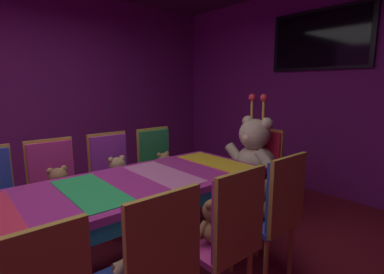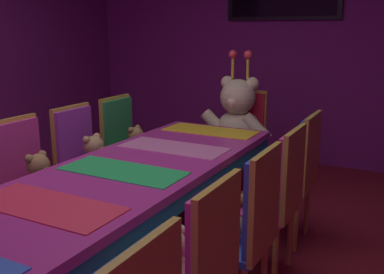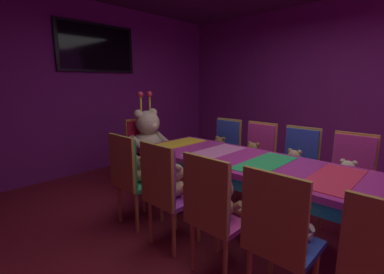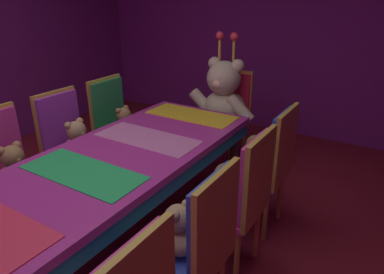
{
  "view_description": "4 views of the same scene",
  "coord_description": "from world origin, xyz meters",
  "views": [
    {
      "loc": [
        1.91,
        -0.71,
        1.46
      ],
      "look_at": [
        -0.1,
        1.01,
        0.99
      ],
      "focal_mm": 27.2,
      "sensor_mm": 36.0,
      "label": 1
    },
    {
      "loc": [
        1.55,
        -2.05,
        1.57
      ],
      "look_at": [
        -0.09,
        1.05,
        0.71
      ],
      "focal_mm": 41.63,
      "sensor_mm": 36.0,
      "label": 2
    },
    {
      "loc": [
        -2.25,
        -1.18,
        1.48
      ],
      "look_at": [
        0.03,
        0.99,
        0.85
      ],
      "focal_mm": 25.11,
      "sensor_mm": 36.0,
      "label": 3
    },
    {
      "loc": [
        1.51,
        -1.22,
        1.73
      ],
      "look_at": [
        0.15,
        0.98,
        0.65
      ],
      "focal_mm": 32.9,
      "sensor_mm": 36.0,
      "label": 4
    }
  ],
  "objects": [
    {
      "name": "wall_back",
      "position": [
        0.0,
        3.2,
        1.4
      ],
      "size": [
        5.2,
        0.12,
        2.8
      ],
      "primitive_type": "cube",
      "color": "#721E72",
      "rests_on": "ground_plane"
    },
    {
      "name": "teddy_left_4",
      "position": [
        -0.66,
        1.09,
        0.58
      ],
      "size": [
        0.23,
        0.3,
        0.28
      ],
      "color": "#9E7247",
      "rests_on": "chair_left_4"
    },
    {
      "name": "teddy_left_2",
      "position": [
        -0.67,
        -0.02,
        0.59
      ],
      "size": [
        0.25,
        0.33,
        0.31
      ],
      "color": "#9E7247",
      "rests_on": "chair_left_2"
    },
    {
      "name": "chair_left_4",
      "position": [
        -0.8,
        1.09,
        0.6
      ],
      "size": [
        0.42,
        0.41,
        0.98
      ],
      "color": "#268C4C",
      "rests_on": "ground_plane"
    },
    {
      "name": "teddy_right_2",
      "position": [
        0.67,
        0.0,
        0.58
      ],
      "size": [
        0.24,
        0.31,
        0.29
      ],
      "rotation": [
        0.0,
        0.0,
        3.14
      ],
      "color": "tan",
      "rests_on": "chair_right_2"
    },
    {
      "name": "chair_left_3",
      "position": [
        -0.81,
        0.53,
        0.6
      ],
      "size": [
        0.42,
        0.41,
        0.98
      ],
      "color": "purple",
      "rests_on": "ground_plane"
    },
    {
      "name": "king_teddy_bear",
      "position": [
        0.0,
        1.8,
        0.75
      ],
      "size": [
        0.71,
        0.55,
        0.92
      ],
      "rotation": [
        0.0,
        0.0,
        -1.57
      ],
      "color": "beige",
      "rests_on": "throne_chair"
    },
    {
      "name": "chair_left_2",
      "position": [
        -0.82,
        -0.02,
        0.6
      ],
      "size": [
        0.42,
        0.41,
        0.98
      ],
      "color": "#CC338C",
      "rests_on": "ground_plane"
    },
    {
      "name": "chair_right_2",
      "position": [
        0.81,
        0.0,
        0.6
      ],
      "size": [
        0.42,
        0.41,
        0.98
      ],
      "rotation": [
        0.0,
        0.0,
        3.14
      ],
      "color": "#2D47B2",
      "rests_on": "ground_plane"
    },
    {
      "name": "teddy_left_3",
      "position": [
        -0.66,
        0.53,
        0.59
      ],
      "size": [
        0.26,
        0.34,
        0.32
      ],
      "color": "tan",
      "rests_on": "chair_left_3"
    },
    {
      "name": "chair_right_3",
      "position": [
        0.81,
        0.53,
        0.6
      ],
      "size": [
        0.42,
        0.41,
        0.98
      ],
      "rotation": [
        0.0,
        0.0,
        3.14
      ],
      "color": "#CC338C",
      "rests_on": "ground_plane"
    },
    {
      "name": "chair_right_4",
      "position": [
        0.8,
        1.06,
        0.6
      ],
      "size": [
        0.42,
        0.41,
        0.98
      ],
      "rotation": [
        0.0,
        0.0,
        3.14
      ],
      "color": "#2D47B2",
      "rests_on": "ground_plane"
    },
    {
      "name": "wall_tv",
      "position": [
        0.0,
        3.11,
        2.05
      ],
      "size": [
        1.33,
        0.06,
        0.77
      ],
      "color": "black"
    },
    {
      "name": "teddy_right_3",
      "position": [
        0.67,
        0.53,
        0.58
      ],
      "size": [
        0.24,
        0.31,
        0.3
      ],
      "rotation": [
        0.0,
        0.0,
        3.14
      ],
      "color": "olive",
      "rests_on": "chair_right_3"
    },
    {
      "name": "throne_chair",
      "position": [
        0.0,
        1.97,
        0.6
      ],
      "size": [
        0.41,
        0.42,
        0.98
      ],
      "rotation": [
        0.0,
        0.0,
        -1.57
      ],
      "color": "red",
      "rests_on": "ground_plane"
    },
    {
      "name": "teddy_right_4",
      "position": [
        0.65,
        1.06,
        0.59
      ],
      "size": [
        0.25,
        0.32,
        0.3
      ],
      "rotation": [
        0.0,
        0.0,
        3.14
      ],
      "color": "brown",
      "rests_on": "chair_right_4"
    },
    {
      "name": "wall_left",
      "position": [
        -2.6,
        0.0,
        1.4
      ],
      "size": [
        0.12,
        6.4,
        2.8
      ],
      "primitive_type": "cube",
      "color": "#721E72",
      "rests_on": "ground_plane"
    },
    {
      "name": "banquet_table",
      "position": [
        0.0,
        -0.0,
        0.66
      ],
      "size": [
        0.9,
        2.86,
        0.75
      ],
      "color": "#B22D8C",
      "rests_on": "ground_plane"
    }
  ]
}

